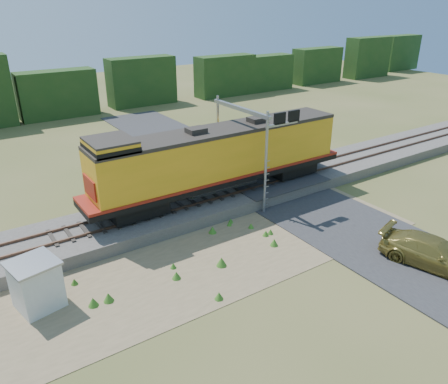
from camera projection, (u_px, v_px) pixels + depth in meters
ground at (244, 250)px, 24.89m from camera, size 140.00×140.00×0.00m
ballast at (192, 206)px, 29.28m from camera, size 70.00×5.00×0.80m
rails at (191, 200)px, 29.09m from camera, size 70.00×1.54×0.16m
dirt_shoulder at (210, 257)px, 24.24m from camera, size 26.00×8.00×0.03m
road at (323, 214)px, 28.99m from camera, size 7.00×66.00×0.86m
tree_line_north at (58, 91)px, 52.51m from camera, size 130.00×3.00×6.50m
weed_clumps at (190, 269)px, 23.18m from camera, size 15.00×6.20×0.56m
locomotive at (218, 158)px, 29.17m from camera, size 19.38×2.95×5.00m
shed at (36, 284)px, 19.90m from camera, size 2.39×2.39×2.39m
signal_gantry at (251, 130)px, 29.06m from camera, size 2.73×6.20×6.89m
car at (433, 253)px, 23.16m from camera, size 3.63×5.86×1.59m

